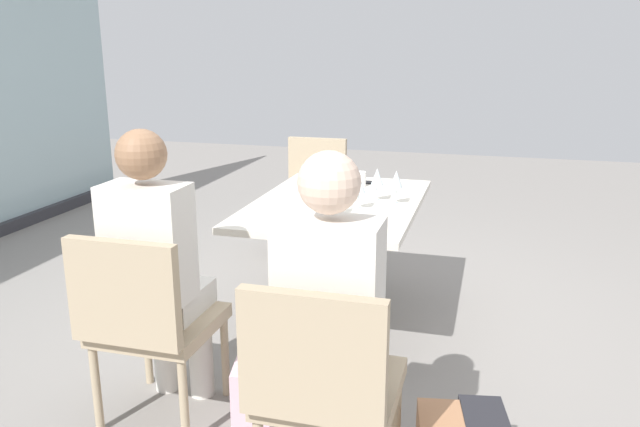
% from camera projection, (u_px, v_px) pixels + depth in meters
% --- Properties ---
extents(ground_plane, '(12.00, 12.00, 0.00)m').
position_uv_depth(ground_plane, '(336.00, 322.00, 3.66)').
color(ground_plane, gray).
extents(dining_table_main, '(1.34, 0.89, 0.73)m').
position_uv_depth(dining_table_main, '(337.00, 232.00, 3.52)').
color(dining_table_main, silver).
rests_on(dining_table_main, ground_plane).
extents(chair_side_end, '(0.50, 0.46, 0.87)m').
position_uv_depth(chair_side_end, '(325.00, 382.00, 2.06)').
color(chair_side_end, tan).
rests_on(chair_side_end, ground_plane).
extents(chair_far_left, '(0.50, 0.46, 0.87)m').
position_uv_depth(chair_far_left, '(147.00, 317.00, 2.55)').
color(chair_far_left, tan).
rests_on(chair_far_left, ground_plane).
extents(chair_far_right, '(0.50, 0.46, 0.87)m').
position_uv_depth(chair_far_right, '(312.00, 189.00, 4.78)').
color(chair_far_right, tan).
rests_on(chair_far_right, ground_plane).
extents(person_side_end, '(0.39, 0.34, 1.26)m').
position_uv_depth(person_side_end, '(333.00, 312.00, 2.11)').
color(person_side_end, silver).
rests_on(person_side_end, ground_plane).
extents(person_far_left, '(0.39, 0.34, 1.26)m').
position_uv_depth(person_far_left, '(157.00, 262.00, 2.60)').
color(person_far_left, silver).
rests_on(person_far_left, ground_plane).
extents(wine_glass_0, '(0.07, 0.07, 0.18)m').
position_uv_depth(wine_glass_0, '(313.00, 192.00, 3.11)').
color(wine_glass_0, silver).
rests_on(wine_glass_0, dining_table_main).
extents(wine_glass_1, '(0.07, 0.07, 0.18)m').
position_uv_depth(wine_glass_1, '(377.00, 178.00, 3.43)').
color(wine_glass_1, silver).
rests_on(wine_glass_1, dining_table_main).
extents(wine_glass_2, '(0.07, 0.07, 0.18)m').
position_uv_depth(wine_glass_2, '(396.00, 180.00, 3.37)').
color(wine_glass_2, silver).
rests_on(wine_glass_2, dining_table_main).
extents(wine_glass_3, '(0.07, 0.07, 0.18)m').
position_uv_depth(wine_glass_3, '(335.00, 190.00, 3.14)').
color(wine_glass_3, silver).
rests_on(wine_glass_3, dining_table_main).
extents(wine_glass_4, '(0.07, 0.07, 0.18)m').
position_uv_depth(wine_glass_4, '(359.00, 185.00, 3.26)').
color(wine_glass_4, silver).
rests_on(wine_glass_4, dining_table_main).
extents(wine_glass_5, '(0.07, 0.07, 0.18)m').
position_uv_depth(wine_glass_5, '(309.00, 176.00, 3.48)').
color(wine_glass_5, silver).
rests_on(wine_glass_5, dining_table_main).
extents(coffee_cup, '(0.08, 0.08, 0.09)m').
position_uv_depth(coffee_cup, '(360.00, 179.00, 3.82)').
color(coffee_cup, white).
rests_on(coffee_cup, dining_table_main).
extents(cell_phone_on_table, '(0.07, 0.15, 0.01)m').
position_uv_depth(cell_phone_on_table, '(369.00, 182.00, 3.92)').
color(cell_phone_on_table, black).
rests_on(cell_phone_on_table, dining_table_main).
extents(handbag_1, '(0.33, 0.22, 0.28)m').
position_uv_depth(handbag_1, '(255.00, 389.00, 2.69)').
color(handbag_1, beige).
rests_on(handbag_1, ground_plane).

